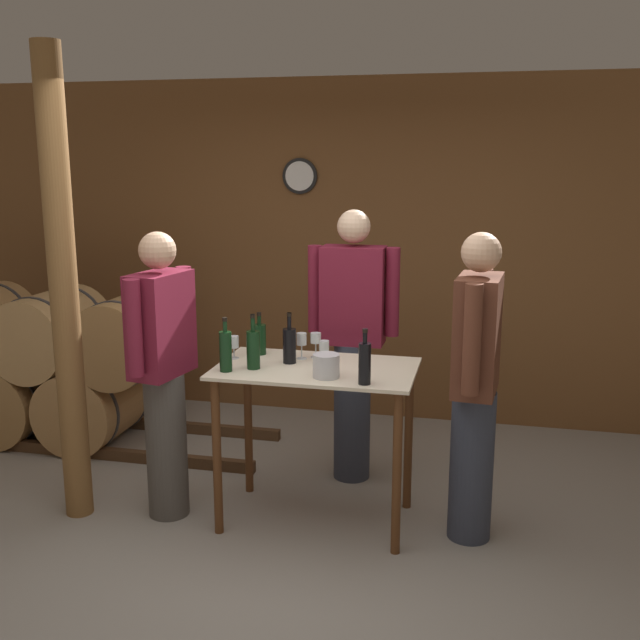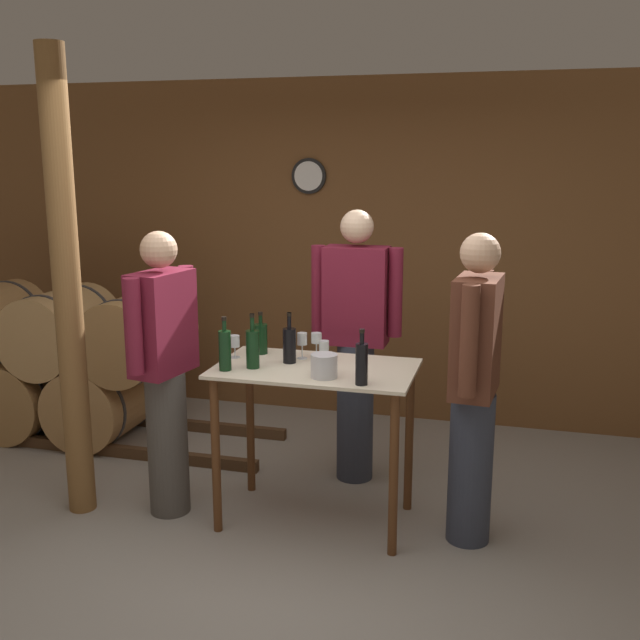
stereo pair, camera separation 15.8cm
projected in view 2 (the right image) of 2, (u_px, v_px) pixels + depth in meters
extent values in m
plane|color=gray|center=(272.00, 566.00, 3.91)|extent=(14.00, 14.00, 0.00)
cube|color=brown|center=(369.00, 252.00, 5.96)|extent=(8.40, 0.05, 2.70)
cylinder|color=black|center=(309.00, 176.00, 5.92)|extent=(0.28, 0.03, 0.28)
cylinder|color=white|center=(308.00, 176.00, 5.91)|extent=(0.23, 0.01, 0.23)
cube|color=#4C331E|center=(8.00, 439.00, 5.57)|extent=(3.95, 0.06, 0.08)
cube|color=#4C331E|center=(57.00, 412.00, 6.15)|extent=(3.95, 0.06, 0.08)
cylinder|color=#9E7242|center=(31.00, 393.00, 5.80)|extent=(0.61, 0.77, 0.61)
cylinder|color=#38383D|center=(12.00, 402.00, 5.59)|extent=(0.62, 0.03, 0.62)
cylinder|color=#38383D|center=(49.00, 384.00, 6.02)|extent=(0.62, 0.03, 0.62)
cylinder|color=#AD7F4C|center=(104.00, 399.00, 5.64)|extent=(0.61, 0.77, 0.61)
cylinder|color=#38383D|center=(87.00, 409.00, 5.42)|extent=(0.62, 0.03, 0.62)
cylinder|color=#38383D|center=(120.00, 390.00, 5.86)|extent=(0.62, 0.03, 0.62)
cylinder|color=#38383D|center=(9.00, 319.00, 5.99)|extent=(0.62, 0.03, 0.62)
cylinder|color=tan|center=(62.00, 330.00, 5.61)|extent=(0.61, 0.77, 0.61)
cylinder|color=#38383D|center=(43.00, 337.00, 5.39)|extent=(0.62, 0.03, 0.62)
cylinder|color=#38383D|center=(79.00, 324.00, 5.83)|extent=(0.62, 0.03, 0.62)
cylinder|color=#9E7242|center=(139.00, 335.00, 5.45)|extent=(0.61, 0.77, 0.61)
cylinder|color=#38383D|center=(122.00, 343.00, 5.23)|extent=(0.62, 0.03, 0.62)
cylinder|color=#38383D|center=(153.00, 329.00, 5.67)|extent=(0.62, 0.03, 0.62)
cube|color=beige|center=(315.00, 369.00, 4.23)|extent=(1.13, 0.67, 0.02)
cylinder|color=#593319|center=(216.00, 455.00, 4.19)|extent=(0.05, 0.05, 0.92)
cylinder|color=#593319|center=(394.00, 475.00, 3.94)|extent=(0.05, 0.05, 0.92)
cylinder|color=#593319|center=(250.00, 422.00, 4.72)|extent=(0.05, 0.05, 0.92)
cylinder|color=#593319|center=(409.00, 438.00, 4.46)|extent=(0.05, 0.05, 0.92)
cylinder|color=brown|center=(67.00, 290.00, 4.27)|extent=(0.16, 0.16, 2.70)
cylinder|color=black|center=(225.00, 351.00, 4.13)|extent=(0.07, 0.07, 0.22)
cylinder|color=black|center=(224.00, 324.00, 4.10)|extent=(0.02, 0.02, 0.08)
cylinder|color=black|center=(224.00, 319.00, 4.10)|extent=(0.03, 0.03, 0.02)
cylinder|color=black|center=(261.00, 339.00, 4.49)|extent=(0.08, 0.08, 0.18)
cylinder|color=black|center=(260.00, 318.00, 4.46)|extent=(0.02, 0.02, 0.08)
cylinder|color=black|center=(260.00, 314.00, 4.46)|extent=(0.03, 0.03, 0.02)
cylinder|color=black|center=(253.00, 349.00, 4.18)|extent=(0.08, 0.08, 0.21)
cylinder|color=black|center=(252.00, 322.00, 4.15)|extent=(0.02, 0.02, 0.10)
cylinder|color=black|center=(252.00, 315.00, 4.14)|extent=(0.03, 0.03, 0.02)
cylinder|color=black|center=(289.00, 346.00, 4.29)|extent=(0.08, 0.08, 0.20)
cylinder|color=black|center=(289.00, 321.00, 4.26)|extent=(0.02, 0.02, 0.09)
cylinder|color=black|center=(289.00, 314.00, 4.25)|extent=(0.03, 0.03, 0.02)
cylinder|color=black|center=(362.00, 364.00, 3.87)|extent=(0.07, 0.07, 0.22)
cylinder|color=black|center=(362.00, 336.00, 3.84)|extent=(0.02, 0.02, 0.08)
cylinder|color=black|center=(362.00, 331.00, 3.84)|extent=(0.03, 0.03, 0.02)
cylinder|color=silver|center=(235.00, 357.00, 4.42)|extent=(0.06, 0.06, 0.00)
cylinder|color=silver|center=(235.00, 352.00, 4.41)|extent=(0.01, 0.01, 0.06)
cylinder|color=silver|center=(235.00, 341.00, 4.40)|extent=(0.06, 0.06, 0.07)
cylinder|color=silver|center=(302.00, 358.00, 4.40)|extent=(0.06, 0.06, 0.00)
cylinder|color=silver|center=(302.00, 351.00, 4.39)|extent=(0.01, 0.01, 0.08)
cylinder|color=silver|center=(302.00, 339.00, 4.37)|extent=(0.06, 0.06, 0.07)
cylinder|color=silver|center=(316.00, 357.00, 4.42)|extent=(0.06, 0.06, 0.00)
cylinder|color=silver|center=(316.00, 350.00, 4.41)|extent=(0.01, 0.01, 0.08)
cylinder|color=silver|center=(316.00, 338.00, 4.39)|extent=(0.06, 0.06, 0.06)
cylinder|color=silver|center=(324.00, 363.00, 4.30)|extent=(0.06, 0.06, 0.00)
cylinder|color=silver|center=(324.00, 356.00, 4.29)|extent=(0.01, 0.01, 0.07)
cylinder|color=silver|center=(324.00, 345.00, 4.28)|extent=(0.06, 0.06, 0.06)
cylinder|color=silver|center=(324.00, 366.00, 4.01)|extent=(0.14, 0.14, 0.13)
cylinder|color=#333847|center=(355.00, 411.00, 4.91)|extent=(0.24, 0.24, 0.92)
cube|color=maroon|center=(356.00, 296.00, 4.74)|extent=(0.40, 0.22, 0.62)
sphere|color=beige|center=(357.00, 227.00, 4.65)|extent=(0.21, 0.21, 0.21)
cylinder|color=maroon|center=(395.00, 293.00, 4.67)|extent=(0.09, 0.09, 0.56)
cylinder|color=maroon|center=(318.00, 289.00, 4.80)|extent=(0.09, 0.09, 0.56)
cylinder|color=#333847|center=(470.00, 468.00, 4.10)|extent=(0.24, 0.24, 0.85)
cube|color=#592D1E|center=(476.00, 336.00, 3.94)|extent=(0.25, 0.42, 0.63)
sphere|color=tan|center=(480.00, 253.00, 3.85)|extent=(0.21, 0.21, 0.21)
cylinder|color=#592D1E|center=(483.00, 321.00, 4.17)|extent=(0.09, 0.09, 0.57)
cylinder|color=#592D1E|center=(469.00, 341.00, 3.71)|extent=(0.09, 0.09, 0.57)
cylinder|color=#4C4742|center=(168.00, 443.00, 4.44)|extent=(0.24, 0.24, 0.87)
cube|color=maroon|center=(162.00, 323.00, 4.28)|extent=(0.29, 0.43, 0.59)
sphere|color=tan|center=(159.00, 250.00, 4.19)|extent=(0.21, 0.21, 0.21)
cylinder|color=maroon|center=(134.00, 327.00, 4.05)|extent=(0.09, 0.09, 0.53)
cylinder|color=maroon|center=(187.00, 310.00, 4.50)|extent=(0.09, 0.09, 0.53)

